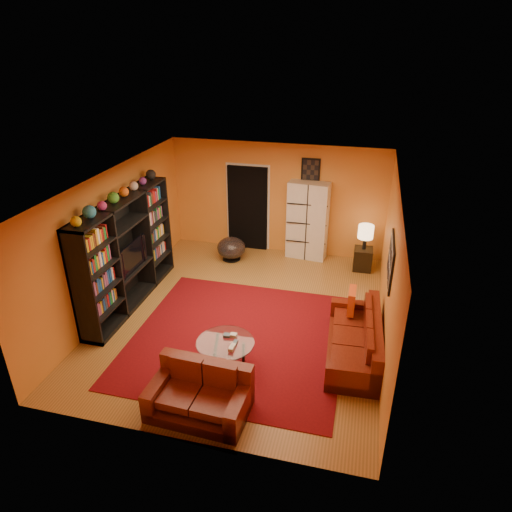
% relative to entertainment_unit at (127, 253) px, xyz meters
% --- Properties ---
extents(floor, '(6.00, 6.00, 0.00)m').
position_rel_entertainment_unit_xyz_m(floor, '(2.27, 0.00, -1.05)').
color(floor, olive).
rests_on(floor, ground).
extents(ceiling, '(6.00, 6.00, 0.00)m').
position_rel_entertainment_unit_xyz_m(ceiling, '(2.27, 0.00, 1.55)').
color(ceiling, white).
rests_on(ceiling, wall_back).
extents(wall_back, '(6.00, 0.00, 6.00)m').
position_rel_entertainment_unit_xyz_m(wall_back, '(2.27, 3.00, 0.25)').
color(wall_back, orange).
rests_on(wall_back, floor).
extents(wall_front, '(6.00, 0.00, 6.00)m').
position_rel_entertainment_unit_xyz_m(wall_front, '(2.27, -3.00, 0.25)').
color(wall_front, orange).
rests_on(wall_front, floor).
extents(wall_left, '(0.00, 6.00, 6.00)m').
position_rel_entertainment_unit_xyz_m(wall_left, '(-0.23, 0.00, 0.25)').
color(wall_left, orange).
rests_on(wall_left, floor).
extents(wall_right, '(0.00, 6.00, 6.00)m').
position_rel_entertainment_unit_xyz_m(wall_right, '(4.78, 0.00, 0.25)').
color(wall_right, orange).
rests_on(wall_right, floor).
extents(rug, '(3.60, 3.60, 0.01)m').
position_rel_entertainment_unit_xyz_m(rug, '(2.38, -0.70, -1.04)').
color(rug, '#570A10').
rests_on(rug, floor).
extents(doorway, '(0.95, 0.10, 2.04)m').
position_rel_entertainment_unit_xyz_m(doorway, '(1.57, 2.96, -0.03)').
color(doorway, black).
rests_on(doorway, floor).
extents(wall_art_right, '(0.03, 1.00, 0.70)m').
position_rel_entertainment_unit_xyz_m(wall_art_right, '(4.75, -0.30, 0.55)').
color(wall_art_right, black).
rests_on(wall_art_right, wall_right).
extents(wall_art_back, '(0.42, 0.03, 0.52)m').
position_rel_entertainment_unit_xyz_m(wall_art_back, '(3.02, 2.98, 1.00)').
color(wall_art_back, black).
rests_on(wall_art_back, wall_back).
extents(entertainment_unit, '(0.45, 3.00, 2.10)m').
position_rel_entertainment_unit_xyz_m(entertainment_unit, '(0.00, 0.00, 0.00)').
color(entertainment_unit, black).
rests_on(entertainment_unit, floor).
extents(tv, '(0.98, 0.13, 0.56)m').
position_rel_entertainment_unit_xyz_m(tv, '(0.05, -0.05, -0.05)').
color(tv, black).
rests_on(tv, entertainment_unit).
extents(sofa, '(0.92, 2.03, 0.85)m').
position_rel_entertainment_unit_xyz_m(sofa, '(4.41, -0.67, -0.76)').
color(sofa, '#55140B').
rests_on(sofa, rug).
extents(loveseat, '(1.40, 0.88, 0.85)m').
position_rel_entertainment_unit_xyz_m(loveseat, '(2.34, -2.42, -0.76)').
color(loveseat, '#55140B').
rests_on(loveseat, rug).
extents(throw_pillow, '(0.12, 0.42, 0.42)m').
position_rel_entertainment_unit_xyz_m(throw_pillow, '(4.22, -0.02, -0.42)').
color(throw_pillow, '#E04E18').
rests_on(throw_pillow, sofa).
extents(coffee_table, '(0.91, 0.91, 0.45)m').
position_rel_entertainment_unit_xyz_m(coffee_table, '(2.39, -1.45, -0.64)').
color(coffee_table, silver).
rests_on(coffee_table, floor).
extents(storage_cabinet, '(0.94, 0.50, 1.82)m').
position_rel_entertainment_unit_xyz_m(storage_cabinet, '(3.04, 2.80, -0.14)').
color(storage_cabinet, silver).
rests_on(storage_cabinet, floor).
extents(bowl_chair, '(0.66, 0.66, 0.54)m').
position_rel_entertainment_unit_xyz_m(bowl_chair, '(1.38, 2.21, -0.76)').
color(bowl_chair, black).
rests_on(bowl_chair, floor).
extents(side_table, '(0.41, 0.41, 0.50)m').
position_rel_entertainment_unit_xyz_m(side_table, '(4.36, 2.46, -0.80)').
color(side_table, black).
rests_on(side_table, floor).
extents(table_lamp, '(0.33, 0.33, 0.56)m').
position_rel_entertainment_unit_xyz_m(table_lamp, '(4.36, 2.46, -0.15)').
color(table_lamp, black).
rests_on(table_lamp, side_table).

